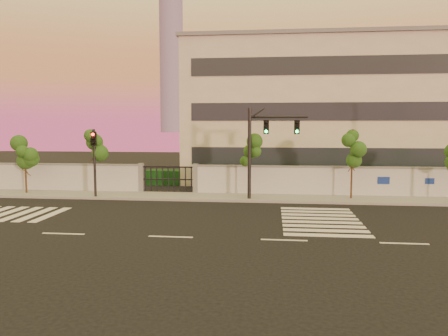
% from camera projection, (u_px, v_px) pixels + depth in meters
% --- Properties ---
extents(ground, '(120.00, 120.00, 0.00)m').
position_uv_depth(ground, '(171.00, 237.00, 19.37)').
color(ground, black).
rests_on(ground, ground).
extents(sidewalk, '(60.00, 3.00, 0.15)m').
position_uv_depth(sidewalk, '(206.00, 197.00, 29.75)').
color(sidewalk, gray).
rests_on(sidewalk, ground).
extents(perimeter_wall, '(60.00, 0.36, 2.20)m').
position_uv_depth(perimeter_wall, '(211.00, 180.00, 31.12)').
color(perimeter_wall, '#B4B7BC').
rests_on(perimeter_wall, ground).
extents(hedge_row, '(41.00, 4.25, 1.80)m').
position_uv_depth(hedge_row, '(229.00, 179.00, 33.74)').
color(hedge_row, black).
rests_on(hedge_row, ground).
extents(institutional_building, '(24.40, 12.40, 12.25)m').
position_uv_depth(institutional_building, '(323.00, 112.00, 39.53)').
color(institutional_building, beige).
rests_on(institutional_building, ground).
extents(distant_skyscraper, '(16.00, 16.00, 118.00)m').
position_uv_depth(distant_skyscraper, '(171.00, 41.00, 297.39)').
color(distant_skyscraper, slate).
rests_on(distant_skyscraper, ground).
extents(road_markings, '(57.00, 7.62, 0.02)m').
position_uv_depth(road_markings, '(158.00, 218.00, 23.26)').
color(road_markings, silver).
rests_on(road_markings, ground).
extents(street_tree_b, '(1.57, 1.25, 4.01)m').
position_uv_depth(street_tree_b, '(25.00, 153.00, 30.82)').
color(street_tree_b, '#382314').
rests_on(street_tree_b, ground).
extents(street_tree_c, '(1.44, 1.15, 4.68)m').
position_uv_depth(street_tree_c, '(95.00, 147.00, 29.76)').
color(street_tree_c, '#382314').
rests_on(street_tree_c, ground).
extents(street_tree_d, '(1.45, 1.16, 4.33)m').
position_uv_depth(street_tree_d, '(249.00, 151.00, 29.22)').
color(street_tree_d, '#382314').
rests_on(street_tree_d, ground).
extents(street_tree_e, '(1.46, 1.17, 4.68)m').
position_uv_depth(street_tree_e, '(353.00, 148.00, 28.44)').
color(street_tree_e, '#382314').
rests_on(street_tree_e, ground).
extents(traffic_signal_main, '(3.82, 0.57, 6.05)m').
position_uv_depth(traffic_signal_main, '(261.00, 143.00, 28.21)').
color(traffic_signal_main, black).
rests_on(traffic_signal_main, ground).
extents(traffic_signal_secondary, '(0.36, 0.35, 4.68)m').
position_uv_depth(traffic_signal_secondary, '(94.00, 155.00, 29.21)').
color(traffic_signal_secondary, black).
rests_on(traffic_signal_secondary, ground).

